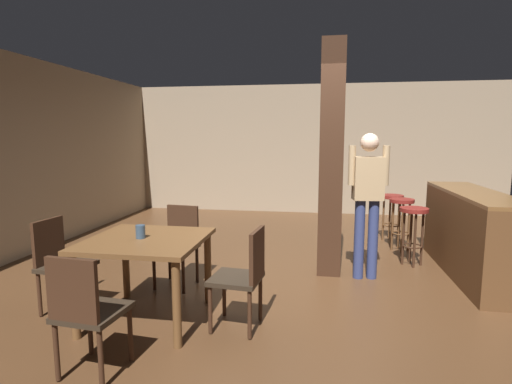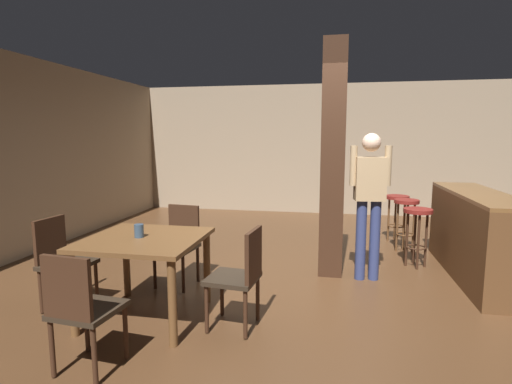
{
  "view_description": "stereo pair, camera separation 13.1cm",
  "coord_description": "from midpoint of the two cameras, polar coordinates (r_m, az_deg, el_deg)",
  "views": [
    {
      "loc": [
        0.14,
        -4.39,
        1.68
      ],
      "look_at": [
        -0.54,
        -0.17,
        1.09
      ],
      "focal_mm": 28.0,
      "sensor_mm": 36.0,
      "label": 1
    },
    {
      "loc": [
        0.27,
        -4.37,
        1.68
      ],
      "look_at": [
        -0.54,
        -0.17,
        1.09
      ],
      "focal_mm": 28.0,
      "sensor_mm": 36.0,
      "label": 2
    }
  ],
  "objects": [
    {
      "name": "chair_west",
      "position": [
        4.34,
        -27.01,
        -8.64
      ],
      "size": [
        0.46,
        0.46,
        0.89
      ],
      "color": "#2D2319",
      "rests_on": "ground_plane"
    },
    {
      "name": "bar_stool_mid",
      "position": [
        6.23,
        19.49,
        -2.7
      ],
      "size": [
        0.35,
        0.35,
        0.78
      ],
      "color": "maroon",
      "rests_on": "ground_plane"
    },
    {
      "name": "bar_stool_far",
      "position": [
        6.81,
        18.27,
        -1.91
      ],
      "size": [
        0.37,
        0.37,
        0.74
      ],
      "color": "maroon",
      "rests_on": "ground_plane"
    },
    {
      "name": "chair_east",
      "position": [
        3.53,
        -2.77,
        -11.51
      ],
      "size": [
        0.46,
        0.46,
        0.89
      ],
      "color": "#2D2319",
      "rests_on": "ground_plane"
    },
    {
      "name": "bar_counter",
      "position": [
        5.46,
        27.02,
        -5.19
      ],
      "size": [
        0.56,
        2.19,
        1.03
      ],
      "color": "brown",
      "rests_on": "ground_plane"
    },
    {
      "name": "bar_stool_near",
      "position": [
        5.57,
        20.96,
        -4.03
      ],
      "size": [
        0.36,
        0.36,
        0.77
      ],
      "color": "maroon",
      "rests_on": "ground_plane"
    },
    {
      "name": "chair_south",
      "position": [
        3.11,
        -24.33,
        -14.96
      ],
      "size": [
        0.46,
        0.46,
        0.89
      ],
      "color": "#2D2319",
      "rests_on": "ground_plane"
    },
    {
      "name": "napkin_cup",
      "position": [
        3.78,
        -17.14,
        -5.44
      ],
      "size": [
        0.08,
        0.08,
        0.12
      ],
      "primitive_type": "cylinder",
      "color": "#33475B",
      "rests_on": "dining_table"
    },
    {
      "name": "standing_person",
      "position": [
        4.81,
        14.92,
        -0.45
      ],
      "size": [
        0.47,
        0.24,
        1.72
      ],
      "color": "tan",
      "rests_on": "ground_plane"
    },
    {
      "name": "ground_plane",
      "position": [
        4.69,
        6.26,
        -13.11
      ],
      "size": [
        10.8,
        10.8,
        0.0
      ],
      "primitive_type": "plane",
      "color": "#4C301C"
    },
    {
      "name": "wall_back",
      "position": [
        8.88,
        7.94,
        6.03
      ],
      "size": [
        8.0,
        0.1,
        2.8
      ],
      "primitive_type": "cube",
      "color": "gray",
      "rests_on": "ground_plane"
    },
    {
      "name": "chair_north",
      "position": [
        4.63,
        -11.79,
        -6.92
      ],
      "size": [
        0.47,
        0.47,
        0.89
      ],
      "color": "#2D2319",
      "rests_on": "ground_plane"
    },
    {
      "name": "dining_table",
      "position": [
        3.81,
        -16.33,
        -8.06
      ],
      "size": [
        1.03,
        1.03,
        0.77
      ],
      "color": "brown",
      "rests_on": "ground_plane"
    },
    {
      "name": "pillar",
      "position": [
        4.85,
        9.9,
        4.49
      ],
      "size": [
        0.28,
        0.28,
        2.8
      ],
      "primitive_type": "cube",
      "color": "#382114",
      "rests_on": "ground_plane"
    }
  ]
}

